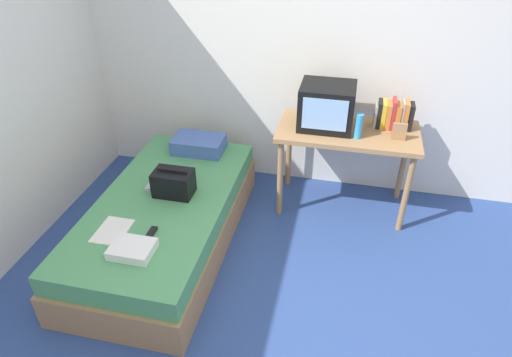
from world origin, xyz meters
TOP-DOWN VIEW (x-y plane):
  - ground_plane at (0.00, 0.00)m, footprint 8.00×8.00m
  - wall_back at (0.00, 2.00)m, footprint 5.20×0.10m
  - bed at (-0.88, 0.75)m, footprint 1.00×2.00m
  - desk at (0.46, 1.57)m, footprint 1.16×0.60m
  - tv at (0.26, 1.59)m, footprint 0.44×0.39m
  - water_bottle at (0.53, 1.44)m, footprint 0.06×0.06m
  - book_row at (0.81, 1.70)m, footprint 0.31×0.16m
  - picture_frame at (0.85, 1.48)m, footprint 0.11×0.02m
  - pillow at (-0.85, 1.52)m, footprint 0.45×0.30m
  - handbag at (-0.81, 0.83)m, footprint 0.30×0.20m
  - magazine at (-1.07, 0.30)m, footprint 0.21×0.29m
  - remote_dark at (-0.79, 0.32)m, footprint 0.04×0.16m
  - remote_silver at (-1.04, 0.88)m, footprint 0.04×0.14m
  - folded_towel at (-0.83, 0.13)m, footprint 0.28×0.22m

SIDE VIEW (x-z plane):
  - ground_plane at x=0.00m, z-range 0.00..0.00m
  - bed at x=-0.88m, z-range 0.00..0.44m
  - magazine at x=-1.07m, z-range 0.44..0.45m
  - remote_dark at x=-0.79m, z-range 0.44..0.46m
  - remote_silver at x=-1.04m, z-range 0.44..0.46m
  - folded_towel at x=-0.83m, z-range 0.44..0.50m
  - pillow at x=-0.85m, z-range 0.44..0.57m
  - handbag at x=-0.81m, z-range 0.43..0.65m
  - desk at x=0.46m, z-range 0.29..1.06m
  - picture_frame at x=0.85m, z-range 0.77..0.92m
  - water_bottle at x=0.53m, z-range 0.77..0.98m
  - book_row at x=0.81m, z-range 0.76..1.01m
  - tv at x=0.26m, z-range 0.77..1.13m
  - wall_back at x=0.00m, z-range 0.00..2.60m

